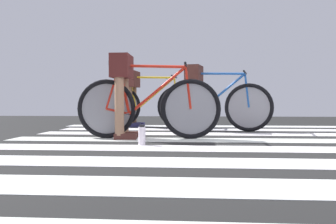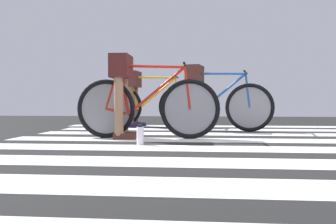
{
  "view_description": "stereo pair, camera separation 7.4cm",
  "coord_description": "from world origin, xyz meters",
  "px_view_note": "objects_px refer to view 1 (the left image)",
  "views": [
    {
      "loc": [
        -0.41,
        -3.69,
        0.47
      ],
      "look_at": [
        -0.75,
        1.1,
        0.32
      ],
      "focal_mm": 38.03,
      "sensor_mm": 36.0,
      "label": 1
    },
    {
      "loc": [
        -0.33,
        -3.69,
        0.47
      ],
      "look_at": [
        -0.75,
        1.1,
        0.32
      ],
      "focal_mm": 38.03,
      "sensor_mm": 36.0,
      "label": 2
    }
  ],
  "objects_px": {
    "cyclist_3_of_3": "(132,91)",
    "water_bottle": "(142,136)",
    "bicycle_2_of_3": "(214,106)",
    "bicycle_3_of_3": "(149,105)",
    "bicycle_1_of_3": "(148,107)",
    "cyclist_1_of_3": "(122,84)",
    "cyclist_2_of_3": "(194,88)"
  },
  "relations": [
    {
      "from": "bicycle_1_of_3",
      "to": "bicycle_2_of_3",
      "type": "height_order",
      "value": "same"
    },
    {
      "from": "bicycle_1_of_3",
      "to": "cyclist_1_of_3",
      "type": "xyz_separation_m",
      "value": [
        -0.31,
        0.0,
        0.27
      ]
    },
    {
      "from": "bicycle_1_of_3",
      "to": "cyclist_2_of_3",
      "type": "height_order",
      "value": "cyclist_2_of_3"
    },
    {
      "from": "cyclist_1_of_3",
      "to": "bicycle_3_of_3",
      "type": "xyz_separation_m",
      "value": [
        0.07,
        1.96,
        -0.27
      ]
    },
    {
      "from": "bicycle_1_of_3",
      "to": "cyclist_2_of_3",
      "type": "bearing_deg",
      "value": 66.28
    },
    {
      "from": "bicycle_1_of_3",
      "to": "water_bottle",
      "type": "bearing_deg",
      "value": -87.77
    },
    {
      "from": "bicycle_1_of_3",
      "to": "bicycle_2_of_3",
      "type": "xyz_separation_m",
      "value": [
        0.86,
        1.2,
        0.0
      ]
    },
    {
      "from": "bicycle_2_of_3",
      "to": "cyclist_3_of_3",
      "type": "distance_m",
      "value": 1.64
    },
    {
      "from": "bicycle_1_of_3",
      "to": "cyclist_1_of_3",
      "type": "bearing_deg",
      "value": -180.0
    },
    {
      "from": "cyclist_3_of_3",
      "to": "bicycle_2_of_3",
      "type": "bearing_deg",
      "value": -23.34
    },
    {
      "from": "bicycle_2_of_3",
      "to": "cyclist_1_of_3",
      "type": "bearing_deg",
      "value": -122.66
    },
    {
      "from": "cyclist_3_of_3",
      "to": "cyclist_1_of_3",
      "type": "bearing_deg",
      "value": -77.13
    },
    {
      "from": "cyclist_1_of_3",
      "to": "water_bottle",
      "type": "distance_m",
      "value": 0.92
    },
    {
      "from": "bicycle_1_of_3",
      "to": "bicycle_3_of_3",
      "type": "bearing_deg",
      "value": 97.04
    },
    {
      "from": "water_bottle",
      "to": "cyclist_3_of_3",
      "type": "bearing_deg",
      "value": 102.08
    },
    {
      "from": "cyclist_3_of_3",
      "to": "water_bottle",
      "type": "xyz_separation_m",
      "value": [
        0.57,
        -2.65,
        -0.54
      ]
    },
    {
      "from": "bicycle_2_of_3",
      "to": "water_bottle",
      "type": "xyz_separation_m",
      "value": [
        -0.84,
        -1.86,
        -0.29
      ]
    },
    {
      "from": "cyclist_3_of_3",
      "to": "water_bottle",
      "type": "relative_size",
      "value": 4.65
    },
    {
      "from": "bicycle_1_of_3",
      "to": "bicycle_3_of_3",
      "type": "xyz_separation_m",
      "value": [
        -0.24,
        1.96,
        0.0
      ]
    },
    {
      "from": "cyclist_2_of_3",
      "to": "bicycle_1_of_3",
      "type": "bearing_deg",
      "value": -102.15
    },
    {
      "from": "water_bottle",
      "to": "bicycle_1_of_3",
      "type": "bearing_deg",
      "value": 92.04
    },
    {
      "from": "cyclist_2_of_3",
      "to": "bicycle_3_of_3",
      "type": "distance_m",
      "value": 1.09
    },
    {
      "from": "cyclist_2_of_3",
      "to": "cyclist_3_of_3",
      "type": "xyz_separation_m",
      "value": [
        -1.1,
        0.73,
        -0.01
      ]
    },
    {
      "from": "cyclist_3_of_3",
      "to": "water_bottle",
      "type": "bearing_deg",
      "value": -71.73
    },
    {
      "from": "bicycle_2_of_3",
      "to": "cyclist_2_of_3",
      "type": "height_order",
      "value": "cyclist_2_of_3"
    },
    {
      "from": "bicycle_3_of_3",
      "to": "cyclist_3_of_3",
      "type": "xyz_separation_m",
      "value": [
        -0.31,
        0.03,
        0.25
      ]
    },
    {
      "from": "cyclist_1_of_3",
      "to": "cyclist_2_of_3",
      "type": "relative_size",
      "value": 1.01
    },
    {
      "from": "bicycle_2_of_3",
      "to": "water_bottle",
      "type": "relative_size",
      "value": 8.11
    },
    {
      "from": "bicycle_3_of_3",
      "to": "water_bottle",
      "type": "distance_m",
      "value": 2.65
    },
    {
      "from": "cyclist_1_of_3",
      "to": "cyclist_3_of_3",
      "type": "distance_m",
      "value": 2.01
    },
    {
      "from": "bicycle_1_of_3",
      "to": "cyclist_3_of_3",
      "type": "relative_size",
      "value": 1.77
    },
    {
      "from": "bicycle_1_of_3",
      "to": "bicycle_3_of_3",
      "type": "distance_m",
      "value": 1.98
    }
  ]
}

